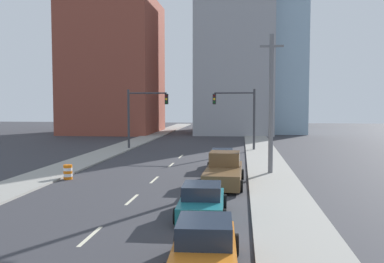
{
  "coord_description": "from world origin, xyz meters",
  "views": [
    {
      "loc": [
        5.54,
        -5.88,
        4.94
      ],
      "look_at": [
        0.84,
        34.57,
        2.2
      ],
      "focal_mm": 40.0,
      "sensor_mm": 36.0,
      "label": 1
    }
  ],
  "objects_px": {
    "traffic_barrel": "(68,172)",
    "traffic_signal_right": "(242,111)",
    "pickup_truck_brown": "(224,172)",
    "traffic_signal_left": "(140,111)",
    "sedan_tan": "(222,160)",
    "sedan_orange": "(205,247)",
    "sedan_teal": "(202,201)",
    "utility_pole_right_mid": "(271,103)"
  },
  "relations": [
    {
      "from": "traffic_signal_left",
      "to": "traffic_barrel",
      "type": "relative_size",
      "value": 6.69
    },
    {
      "from": "traffic_signal_right",
      "to": "utility_pole_right_mid",
      "type": "relative_size",
      "value": 0.66
    },
    {
      "from": "traffic_barrel",
      "to": "traffic_signal_right",
      "type": "bearing_deg",
      "value": 58.45
    },
    {
      "from": "sedan_orange",
      "to": "sedan_teal",
      "type": "relative_size",
      "value": 1.01
    },
    {
      "from": "sedan_teal",
      "to": "traffic_signal_right",
      "type": "bearing_deg",
      "value": 84.35
    },
    {
      "from": "sedan_tan",
      "to": "traffic_signal_right",
      "type": "bearing_deg",
      "value": 82.02
    },
    {
      "from": "traffic_barrel",
      "to": "sedan_tan",
      "type": "xyz_separation_m",
      "value": [
        9.69,
        5.67,
        0.2
      ]
    },
    {
      "from": "sedan_teal",
      "to": "pickup_truck_brown",
      "type": "bearing_deg",
      "value": 83.15
    },
    {
      "from": "utility_pole_right_mid",
      "to": "traffic_barrel",
      "type": "bearing_deg",
      "value": -165.11
    },
    {
      "from": "sedan_orange",
      "to": "sedan_tan",
      "type": "relative_size",
      "value": 1.0
    },
    {
      "from": "traffic_barrel",
      "to": "sedan_teal",
      "type": "height_order",
      "value": "sedan_teal"
    },
    {
      "from": "traffic_signal_left",
      "to": "sedan_teal",
      "type": "bearing_deg",
      "value": -70.89
    },
    {
      "from": "sedan_teal",
      "to": "sedan_orange",
      "type": "bearing_deg",
      "value": -85.75
    },
    {
      "from": "sedan_orange",
      "to": "sedan_tan",
      "type": "height_order",
      "value": "sedan_orange"
    },
    {
      "from": "pickup_truck_brown",
      "to": "traffic_barrel",
      "type": "bearing_deg",
      "value": 177.99
    },
    {
      "from": "sedan_orange",
      "to": "traffic_barrel",
      "type": "bearing_deg",
      "value": 123.12
    },
    {
      "from": "sedan_orange",
      "to": "sedan_tan",
      "type": "distance_m",
      "value": 19.65
    },
    {
      "from": "traffic_signal_right",
      "to": "pickup_truck_brown",
      "type": "xyz_separation_m",
      "value": [
        -1.1,
        -18.72,
        -3.34
      ]
    },
    {
      "from": "sedan_teal",
      "to": "pickup_truck_brown",
      "type": "relative_size",
      "value": 0.7
    },
    {
      "from": "traffic_signal_left",
      "to": "pickup_truck_brown",
      "type": "bearing_deg",
      "value": -62.61
    },
    {
      "from": "sedan_tan",
      "to": "sedan_orange",
      "type": "bearing_deg",
      "value": -90.14
    },
    {
      "from": "traffic_signal_right",
      "to": "traffic_barrel",
      "type": "height_order",
      "value": "traffic_signal_right"
    },
    {
      "from": "pickup_truck_brown",
      "to": "traffic_signal_left",
      "type": "bearing_deg",
      "value": 118.36
    },
    {
      "from": "traffic_signal_right",
      "to": "sedan_orange",
      "type": "xyz_separation_m",
      "value": [
        -1.11,
        -32.18,
        -3.42
      ]
    },
    {
      "from": "pickup_truck_brown",
      "to": "sedan_tan",
      "type": "bearing_deg",
      "value": 94.49
    },
    {
      "from": "traffic_signal_right",
      "to": "traffic_signal_left",
      "type": "bearing_deg",
      "value": 180.0
    },
    {
      "from": "sedan_orange",
      "to": "sedan_teal",
      "type": "distance_m",
      "value": 6.11
    },
    {
      "from": "utility_pole_right_mid",
      "to": "sedan_orange",
      "type": "distance_m",
      "value": 18.22
    },
    {
      "from": "traffic_barrel",
      "to": "pickup_truck_brown",
      "type": "relative_size",
      "value": 0.15
    },
    {
      "from": "traffic_signal_left",
      "to": "sedan_orange",
      "type": "xyz_separation_m",
      "value": [
        9.69,
        -32.18,
        -3.42
      ]
    },
    {
      "from": "traffic_signal_right",
      "to": "sedan_orange",
      "type": "height_order",
      "value": "traffic_signal_right"
    },
    {
      "from": "utility_pole_right_mid",
      "to": "sedan_orange",
      "type": "relative_size",
      "value": 2.15
    },
    {
      "from": "sedan_orange",
      "to": "traffic_signal_right",
      "type": "bearing_deg",
      "value": 85.4
    },
    {
      "from": "traffic_signal_left",
      "to": "pickup_truck_brown",
      "type": "xyz_separation_m",
      "value": [
        9.7,
        -18.72,
        -3.34
      ]
    },
    {
      "from": "traffic_barrel",
      "to": "sedan_orange",
      "type": "relative_size",
      "value": 0.21
    },
    {
      "from": "sedan_tan",
      "to": "pickup_truck_brown",
      "type": "bearing_deg",
      "value": -87.71
    },
    {
      "from": "utility_pole_right_mid",
      "to": "sedan_teal",
      "type": "xyz_separation_m",
      "value": [
        -3.69,
        -11.39,
        -4.26
      ]
    },
    {
      "from": "traffic_signal_left",
      "to": "sedan_orange",
      "type": "relative_size",
      "value": 1.43
    },
    {
      "from": "sedan_orange",
      "to": "sedan_tan",
      "type": "xyz_separation_m",
      "value": [
        -0.37,
        19.65,
        -0.03
      ]
    },
    {
      "from": "utility_pole_right_mid",
      "to": "sedan_tan",
      "type": "height_order",
      "value": "utility_pole_right_mid"
    },
    {
      "from": "traffic_signal_left",
      "to": "traffic_signal_right",
      "type": "relative_size",
      "value": 1.0
    },
    {
      "from": "utility_pole_right_mid",
      "to": "sedan_orange",
      "type": "xyz_separation_m",
      "value": [
        -3.05,
        -17.47,
        -4.21
      ]
    }
  ]
}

